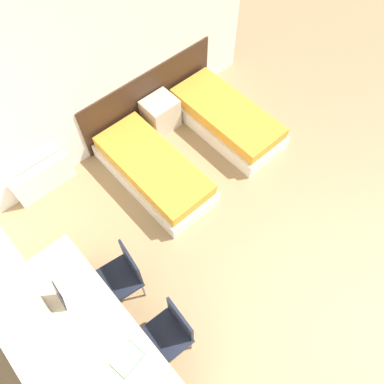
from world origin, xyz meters
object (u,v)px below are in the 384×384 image
object	(u,v)px
nightstand	(161,114)
chair_near_laptop	(122,274)
bed_near_window	(154,170)
laptop	(70,294)
chair_near_notebook	(170,332)
bed_near_door	(226,119)

from	to	relation	value
nightstand	chair_near_laptop	size ratio (longest dim) A/B	0.58
bed_near_window	laptop	bearing A→B (deg)	-151.75
chair_near_notebook	laptop	bearing A→B (deg)	125.14
bed_near_door	nightstand	size ratio (longest dim) A/B	3.52
bed_near_door	nightstand	bearing A→B (deg)	135.29
bed_near_door	chair_near_laptop	xyz separation A→B (m)	(-2.76, -1.06, 0.31)
chair_near_notebook	chair_near_laptop	bearing A→B (deg)	94.38
bed_near_window	chair_near_notebook	distance (m)	2.32
bed_near_door	nightstand	world-z (taller)	nightstand
chair_near_notebook	laptop	distance (m)	1.11
bed_near_window	chair_near_laptop	world-z (taller)	chair_near_laptop
chair_near_laptop	laptop	xyz separation A→B (m)	(-0.55, 0.08, 0.30)
chair_near_laptop	chair_near_notebook	distance (m)	0.84
bed_near_window	bed_near_door	bearing A→B (deg)	0.00
bed_near_window	laptop	xyz separation A→B (m)	(-1.84, -0.99, 0.61)
chair_near_laptop	nightstand	bearing A→B (deg)	49.62
bed_near_door	chair_near_laptop	distance (m)	2.98
bed_near_window	chair_near_laptop	size ratio (longest dim) A/B	2.05
bed_near_door	chair_near_notebook	bearing A→B (deg)	-145.37
bed_near_door	nightstand	xyz separation A→B (m)	(-0.74, 0.73, 0.06)
bed_near_door	chair_near_notebook	world-z (taller)	chair_near_notebook
bed_near_door	laptop	world-z (taller)	laptop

